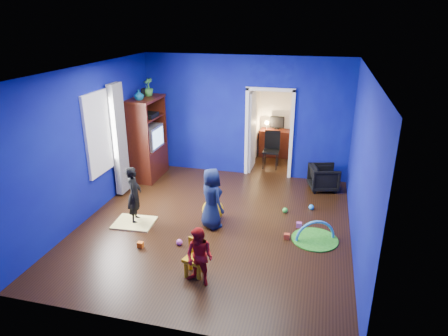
% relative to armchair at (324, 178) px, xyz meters
% --- Properties ---
extents(floor, '(5.00, 5.50, 0.01)m').
position_rel_armchair_xyz_m(floor, '(-1.96, -2.20, -0.28)').
color(floor, black).
rests_on(floor, ground).
extents(ceiling, '(5.00, 5.50, 0.01)m').
position_rel_armchair_xyz_m(ceiling, '(-1.96, -2.20, 2.62)').
color(ceiling, white).
rests_on(ceiling, wall_back).
extents(wall_back, '(5.00, 0.02, 2.90)m').
position_rel_armchair_xyz_m(wall_back, '(-1.96, 0.55, 1.17)').
color(wall_back, '#0A0C79').
rests_on(wall_back, floor).
extents(wall_front, '(5.00, 0.02, 2.90)m').
position_rel_armchair_xyz_m(wall_front, '(-1.96, -4.95, 1.17)').
color(wall_front, '#0A0C79').
rests_on(wall_front, floor).
extents(wall_left, '(0.02, 5.50, 2.90)m').
position_rel_armchair_xyz_m(wall_left, '(-4.46, -2.20, 1.17)').
color(wall_left, '#0A0C79').
rests_on(wall_left, floor).
extents(wall_right, '(0.02, 5.50, 2.90)m').
position_rel_armchair_xyz_m(wall_right, '(0.54, -2.20, 1.17)').
color(wall_right, '#0A0C79').
rests_on(wall_right, floor).
extents(alcove, '(1.00, 1.75, 2.50)m').
position_rel_armchair_xyz_m(alcove, '(-1.36, 1.42, 0.97)').
color(alcove, silver).
rests_on(alcove, floor).
extents(armchair, '(0.76, 0.75, 0.57)m').
position_rel_armchair_xyz_m(armchair, '(0.00, 0.00, 0.00)').
color(armchair, black).
rests_on(armchair, floor).
extents(child_black, '(0.37, 0.47, 1.12)m').
position_rel_armchair_xyz_m(child_black, '(-3.49, -2.44, 0.28)').
color(child_black, black).
rests_on(child_black, floor).
extents(child_navy, '(0.67, 0.66, 1.17)m').
position_rel_armchair_xyz_m(child_navy, '(-2.01, -2.28, 0.30)').
color(child_navy, '#0F1737').
rests_on(child_navy, floor).
extents(toddler_red, '(0.52, 0.45, 0.92)m').
position_rel_armchair_xyz_m(toddler_red, '(-1.71, -3.98, 0.17)').
color(toddler_red, red).
rests_on(toddler_red, floor).
extents(vase, '(0.23, 0.23, 0.23)m').
position_rel_armchair_xyz_m(vase, '(-4.17, -0.54, 1.79)').
color(vase, '#0C5560').
rests_on(vase, tv_armoire).
extents(potted_plant, '(0.29, 0.29, 0.42)m').
position_rel_armchair_xyz_m(potted_plant, '(-4.17, -0.02, 1.88)').
color(potted_plant, green).
rests_on(potted_plant, tv_armoire).
extents(tv_armoire, '(0.58, 1.14, 1.96)m').
position_rel_armchair_xyz_m(tv_armoire, '(-4.17, -0.24, 0.70)').
color(tv_armoire, '#3E110A').
rests_on(tv_armoire, floor).
extents(crt_tv, '(0.46, 0.70, 0.54)m').
position_rel_armchair_xyz_m(crt_tv, '(-4.13, -0.24, 0.74)').
color(crt_tv, silver).
rests_on(crt_tv, tv_armoire).
extents(yellow_blanket, '(0.79, 0.65, 0.03)m').
position_rel_armchair_xyz_m(yellow_blanket, '(-3.49, -2.54, -0.27)').
color(yellow_blanket, '#F2E07A').
rests_on(yellow_blanket, floor).
extents(hopper_ball, '(0.42, 0.42, 0.42)m').
position_rel_armchair_xyz_m(hopper_ball, '(-2.06, -2.03, -0.07)').
color(hopper_ball, yellow).
rests_on(hopper_ball, floor).
extents(kid_chair, '(0.35, 0.35, 0.50)m').
position_rel_armchair_xyz_m(kid_chair, '(-1.86, -3.78, -0.03)').
color(kid_chair, yellow).
rests_on(kid_chair, floor).
extents(play_mat, '(0.82, 0.82, 0.02)m').
position_rel_armchair_xyz_m(play_mat, '(-0.09, -2.31, -0.27)').
color(play_mat, green).
rests_on(play_mat, floor).
extents(toy_arch, '(0.70, 0.34, 0.74)m').
position_rel_armchair_xyz_m(toy_arch, '(-0.09, -2.31, -0.26)').
color(toy_arch, '#3F8CD8').
rests_on(toy_arch, floor).
extents(window_left, '(0.03, 0.95, 1.55)m').
position_rel_armchair_xyz_m(window_left, '(-4.45, -1.85, 1.27)').
color(window_left, white).
rests_on(window_left, wall_left).
extents(curtain, '(0.14, 0.42, 2.40)m').
position_rel_armchair_xyz_m(curtain, '(-4.33, -1.30, 0.97)').
color(curtain, slate).
rests_on(curtain, floor).
extents(doorway, '(1.16, 0.10, 2.10)m').
position_rel_armchair_xyz_m(doorway, '(-1.36, 0.55, 0.77)').
color(doorway, white).
rests_on(doorway, floor).
extents(study_desk, '(0.88, 0.44, 0.75)m').
position_rel_armchair_xyz_m(study_desk, '(-1.36, 2.06, 0.09)').
color(study_desk, '#3D140A').
rests_on(study_desk, floor).
extents(desk_monitor, '(0.40, 0.05, 0.32)m').
position_rel_armchair_xyz_m(desk_monitor, '(-1.36, 2.18, 0.67)').
color(desk_monitor, black).
rests_on(desk_monitor, study_desk).
extents(desk_lamp, '(0.14, 0.14, 0.14)m').
position_rel_armchair_xyz_m(desk_lamp, '(-1.64, 2.12, 0.65)').
color(desk_lamp, '#FFD88C').
rests_on(desk_lamp, study_desk).
extents(folding_chair, '(0.40, 0.40, 0.92)m').
position_rel_armchair_xyz_m(folding_chair, '(-1.36, 1.10, 0.18)').
color(folding_chair, black).
rests_on(folding_chair, floor).
extents(book_shelf, '(0.88, 0.24, 0.04)m').
position_rel_armchair_xyz_m(book_shelf, '(-1.36, 2.17, 1.74)').
color(book_shelf, white).
rests_on(book_shelf, study_desk).
extents(toy_0, '(0.10, 0.08, 0.10)m').
position_rel_armchair_xyz_m(toy_0, '(-0.58, -2.39, -0.23)').
color(toy_0, '#D14422').
rests_on(toy_0, floor).
extents(toy_1, '(0.11, 0.11, 0.11)m').
position_rel_armchair_xyz_m(toy_1, '(-0.21, -1.11, -0.23)').
color(toy_1, '#299AED').
rests_on(toy_1, floor).
extents(toy_2, '(0.10, 0.08, 0.10)m').
position_rel_armchair_xyz_m(toy_2, '(-3.00, -3.29, -0.23)').
color(toy_2, '#F45F0C').
rests_on(toy_2, floor).
extents(toy_3, '(0.11, 0.11, 0.11)m').
position_rel_armchair_xyz_m(toy_3, '(-0.72, -1.38, -0.23)').
color(toy_3, green).
rests_on(toy_3, floor).
extents(toy_4, '(0.10, 0.08, 0.10)m').
position_rel_armchair_xyz_m(toy_4, '(-0.40, -1.92, -0.23)').
color(toy_4, '#B94599').
rests_on(toy_4, floor).
extents(toy_5, '(0.11, 0.11, 0.11)m').
position_rel_armchair_xyz_m(toy_5, '(-2.38, -3.05, -0.23)').
color(toy_5, '#D650A2').
rests_on(toy_5, floor).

